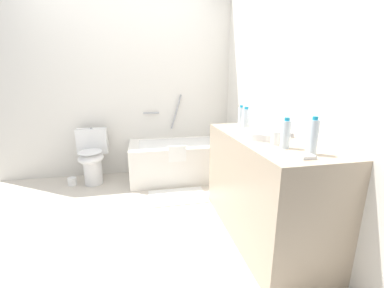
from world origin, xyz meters
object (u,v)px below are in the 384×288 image
object	(u,v)px
toilet	(92,155)
water_bottle_1	(246,119)
bath_mat	(177,196)
drinking_glass_1	(276,138)
drinking_glass_0	(245,123)
water_bottle_2	(313,137)
sink_faucet	(286,132)
soap_dish	(307,157)
bathtub	(182,159)
water_bottle_0	(286,134)
water_bottle_3	(241,117)
sink_basin	(264,134)
toilet_paper_roll	(72,181)

from	to	relation	value
toilet	water_bottle_1	xyz separation A→B (m)	(1.61, -1.17, 0.60)
bath_mat	drinking_glass_1	bearing A→B (deg)	-61.48
water_bottle_1	drinking_glass_1	bearing A→B (deg)	-90.31
water_bottle_1	drinking_glass_0	size ratio (longest dim) A/B	2.09
water_bottle_1	water_bottle_2	world-z (taller)	water_bottle_2
sink_faucet	drinking_glass_0	bearing A→B (deg)	115.64
water_bottle_2	drinking_glass_1	distance (m)	0.29
drinking_glass_0	soap_dish	world-z (taller)	drinking_glass_0
bathtub	drinking_glass_0	world-z (taller)	bathtub
water_bottle_0	water_bottle_3	size ratio (longest dim) A/B	0.99
water_bottle_0	water_bottle_2	bearing A→B (deg)	-63.98
water_bottle_3	water_bottle_0	bearing A→B (deg)	-91.96
bathtub	drinking_glass_0	size ratio (longest dim) A/B	13.77
sink_faucet	soap_dish	xyz separation A→B (m)	(-0.22, -0.57, -0.02)
sink_basin	water_bottle_0	bearing A→B (deg)	-94.55
bathtub	bath_mat	world-z (taller)	bathtub
water_bottle_1	soap_dish	xyz separation A→B (m)	(0.00, -0.88, -0.09)
water_bottle_1	water_bottle_3	bearing A→B (deg)	80.87
drinking_glass_1	toilet_paper_roll	xyz separation A→B (m)	(-1.87, 1.67, -0.88)
bathtub	soap_dish	bearing A→B (deg)	-78.06
water_bottle_1	drinking_glass_0	distance (m)	0.11
sink_basin	water_bottle_2	bearing A→B (deg)	-84.01
bathtub	water_bottle_0	xyz separation A→B (m)	(0.42, -1.76, 0.70)
water_bottle_1	sink_basin	bearing A→B (deg)	-84.70
water_bottle_2	sink_faucet	bearing A→B (deg)	73.95
water_bottle_2	sink_basin	bearing A→B (deg)	95.99
sink_faucet	water_bottle_2	world-z (taller)	water_bottle_2
sink_basin	bath_mat	world-z (taller)	sink_basin
sink_faucet	water_bottle_2	distance (m)	0.53
soap_dish	water_bottle_1	bearing A→B (deg)	90.31
water_bottle_2	toilet_paper_roll	distance (m)	2.91
bath_mat	water_bottle_3	bearing A→B (deg)	-28.53
sink_basin	water_bottle_0	size ratio (longest dim) A/B	1.66
sink_basin	bath_mat	size ratio (longest dim) A/B	0.52
water_bottle_2	water_bottle_3	bearing A→B (deg)	92.98
water_bottle_1	drinking_glass_1	size ratio (longest dim) A/B	2.21
drinking_glass_0	soap_dish	xyz separation A→B (m)	(-0.03, -0.97, -0.04)
bathtub	toilet_paper_roll	world-z (taller)	bathtub
bathtub	toilet_paper_roll	distance (m)	1.48
water_bottle_0	sink_basin	bearing A→B (deg)	85.45
soap_dish	drinking_glass_1	bearing A→B (deg)	91.31
sink_faucet	drinking_glass_1	size ratio (longest dim) A/B	1.55
water_bottle_3	bath_mat	distance (m)	1.19
drinking_glass_1	water_bottle_2	bearing A→B (deg)	-72.75
water_bottle_3	bath_mat	size ratio (longest dim) A/B	0.32
bathtub	bath_mat	size ratio (longest dim) A/B	2.14
bathtub	water_bottle_3	distance (m)	1.25
water_bottle_0	drinking_glass_0	bearing A→B (deg)	87.47
sink_faucet	soap_dish	world-z (taller)	sink_faucet
sink_faucet	water_bottle_1	world-z (taller)	water_bottle_1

